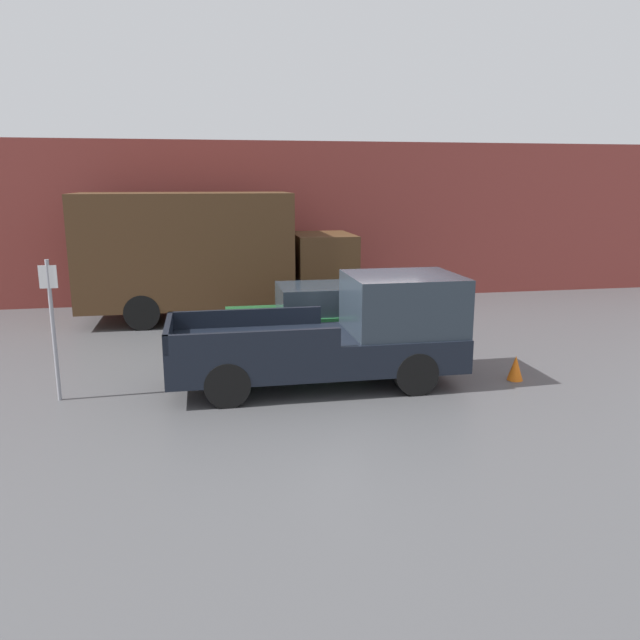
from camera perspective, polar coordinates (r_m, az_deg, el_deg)
The scene contains 8 objects.
ground_plane at distance 12.65m, azimuth 4.99°, elevation -5.26°, with size 60.00×60.00×0.00m, color #4C4C4F.
building_wall at distance 20.55m, azimuth -1.43°, elevation 8.96°, with size 28.00×0.15×5.09m.
pickup_truck at distance 12.02m, azimuth 2.27°, elevation -1.29°, with size 5.56×2.03×2.11m.
car at distance 14.68m, azimuth 0.92°, elevation 0.42°, with size 4.73×1.82×1.50m.
delivery_truck at distance 17.89m, azimuth -10.28°, elevation 6.05°, with size 7.63×2.44×3.54m.
parking_sign at distance 11.93m, azimuth -23.25°, elevation -0.24°, with size 0.30×0.07×2.55m.
newspaper_box at distance 20.21m, azimuth -9.94°, elevation 2.84°, with size 0.45×0.40×0.99m.
traffic_cone at distance 12.98m, azimuth 17.44°, elevation -4.19°, with size 0.31×0.31×0.50m.
Camera 1 is at (-3.29, -11.57, 3.89)m, focal length 35.00 mm.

